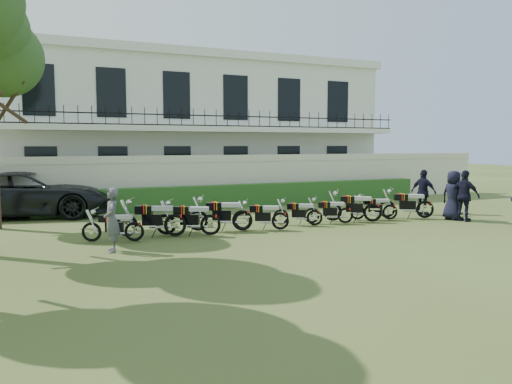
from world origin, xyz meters
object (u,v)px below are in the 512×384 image
motorcycle_9 (425,205)px  motorcycle_8 (390,208)px  motorcycle_3 (242,215)px  motorcycle_5 (315,214)px  motorcycle_1 (175,220)px  motorcycle_6 (345,212)px  motorcycle_2 (210,220)px  suv (28,194)px  officer_5 (423,192)px  motorcycle_4 (280,217)px  motorcycle_0 (134,227)px  officer_2 (465,196)px  motorcycle_7 (373,208)px  inspector (112,220)px  officer_4 (454,193)px  officer_3 (453,195)px

motorcycle_9 → motorcycle_8: bearing=109.2°
motorcycle_3 → motorcycle_5: bearing=-68.1°
motorcycle_1 → motorcycle_6: size_ratio=1.25×
motorcycle_6 → motorcycle_9: size_ratio=0.87×
motorcycle_1 → motorcycle_2: size_ratio=1.10×
suv → officer_5: (14.30, -5.73, 0.02)m
officer_5 → motorcycle_3: bearing=75.5°
motorcycle_4 → motorcycle_9: (6.10, 0.05, 0.07)m
motorcycle_0 → officer_2: (11.64, -0.96, 0.49)m
officer_5 → motorcycle_7: bearing=85.7°
motorcycle_4 → motorcycle_5: motorcycle_4 is taller
motorcycle_9 → officer_2: size_ratio=0.99×
officer_5 → motorcycle_2: bearing=77.2°
motorcycle_0 → motorcycle_4: bearing=-68.4°
motorcycle_9 → officer_5: bearing=-9.0°
motorcycle_3 → motorcycle_9: bearing=-69.4°
officer_2 → motorcycle_6: bearing=57.5°
motorcycle_7 → inspector: 9.32m
motorcycle_1 → motorcycle_2: motorcycle_1 is taller
motorcycle_5 → officer_4: 6.73m
motorcycle_6 → inspector: size_ratio=0.96×
motorcycle_6 → inspector: (-8.14, -1.40, 0.40)m
motorcycle_4 → inspector: 5.59m
motorcycle_5 → officer_2: (5.49, -1.29, 0.50)m
officer_3 → inspector: bearing=79.7°
inspector → motorcycle_0: bearing=148.9°
motorcycle_9 → suv: (-13.60, 6.60, 0.35)m
officer_2 → officer_3: size_ratio=1.02×
inspector → officer_3: 12.36m
motorcycle_9 → inspector: bearing=125.7°
motorcycle_8 → officer_2: (2.26, -1.32, 0.49)m
motorcycle_7 → officer_3: bearing=-70.0°
motorcycle_6 → motorcycle_8: (2.00, 0.06, 0.01)m
motorcycle_2 → motorcycle_4: 2.40m
officer_3 → officer_2: bearing=173.9°
motorcycle_7 → officer_2: (3.18, -1.15, 0.41)m
motorcycle_4 → officer_3: 6.92m
motorcycle_2 → officer_3: 9.31m
motorcycle_6 → motorcycle_7: bearing=-72.1°
motorcycle_6 → motorcycle_4: bearing=119.9°
motorcycle_6 → motorcycle_1: bearing=114.7°
motorcycle_3 → officer_4: (9.36, 0.36, 0.33)m
motorcycle_4 → motorcycle_7: size_ratio=0.91×
suv → officer_2: 16.35m
motorcycle_3 → officer_3: 8.14m
motorcycle_2 → motorcycle_9: 8.50m
motorcycle_8 → motorcycle_9: 1.44m
officer_4 → officer_5: (-1.36, 0.25, 0.05)m
motorcycle_5 → motorcycle_7: (2.31, -0.14, 0.09)m
motorcycle_2 → motorcycle_9: motorcycle_9 is taller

